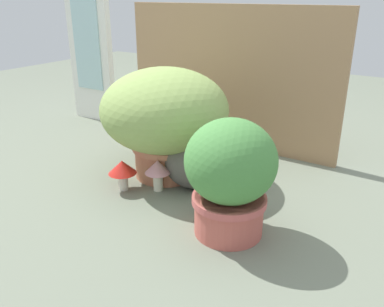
{
  "coord_description": "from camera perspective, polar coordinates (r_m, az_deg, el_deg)",
  "views": [
    {
      "loc": [
        0.95,
        -1.21,
        0.76
      ],
      "look_at": [
        0.17,
        -0.0,
        0.18
      ],
      "focal_mm": 37.44,
      "sensor_mm": 36.0,
      "label": 1
    }
  ],
  "objects": [
    {
      "name": "leafy_planter",
      "position": [
        1.29,
        5.46,
        -3.05
      ],
      "size": [
        0.3,
        0.3,
        0.4
      ],
      "color": "#BE5A4F",
      "rests_on": "ground"
    },
    {
      "name": "mushroom_ornament_pink",
      "position": [
        1.63,
        -4.92,
        -2.24
      ],
      "size": [
        0.11,
        0.11,
        0.13
      ],
      "color": "silver",
      "rests_on": "ground"
    },
    {
      "name": "mushroom_ornament_red",
      "position": [
        1.65,
        -9.89,
        -2.18
      ],
      "size": [
        0.12,
        0.12,
        0.13
      ],
      "color": "silver",
      "rests_on": "ground"
    },
    {
      "name": "cardboard_backdrop",
      "position": [
        2.08,
        5.26,
        10.65
      ],
      "size": [
        1.17,
        0.03,
        0.71
      ],
      "primitive_type": "cube",
      "color": "#A8805B",
      "rests_on": "ground"
    },
    {
      "name": "window_panel_white",
      "position": [
        2.58,
        -14.31,
        14.23
      ],
      "size": [
        0.33,
        0.05,
        0.87
      ],
      "color": "white",
      "rests_on": "ground"
    },
    {
      "name": "cat",
      "position": [
        1.63,
        0.23,
        -1.06
      ],
      "size": [
        0.38,
        0.18,
        0.32
      ],
      "color": "#57554E",
      "rests_on": "ground"
    },
    {
      "name": "ground_plane",
      "position": [
        1.71,
        -4.71,
        -4.43
      ],
      "size": [
        6.0,
        6.0,
        0.0
      ],
      "primitive_type": "plane",
      "color": "slate"
    },
    {
      "name": "grass_planter",
      "position": [
        1.71,
        -3.89,
        5.46
      ],
      "size": [
        0.54,
        0.54,
        0.48
      ],
      "color": "#B16D4F",
      "rests_on": "ground"
    }
  ]
}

